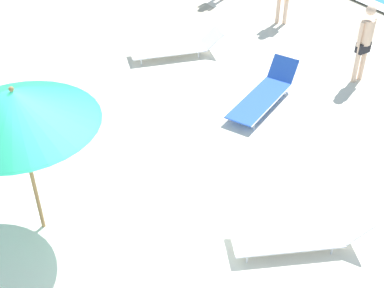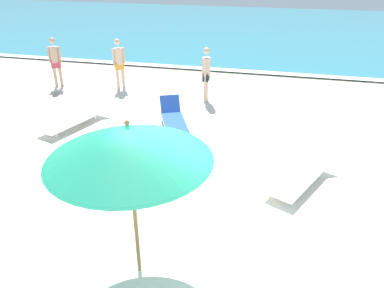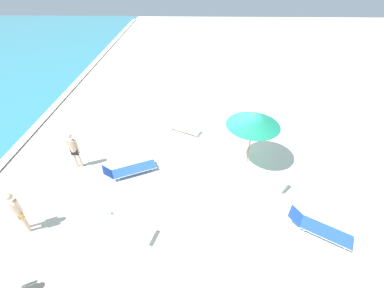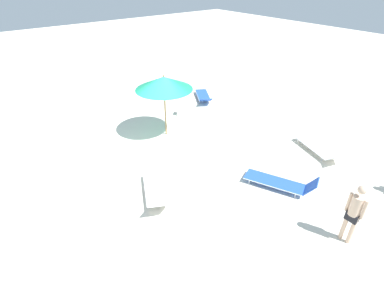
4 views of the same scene
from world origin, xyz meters
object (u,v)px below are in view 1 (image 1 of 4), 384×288
(sun_lounger_beside_umbrella, at_px, (264,94))
(sun_lounger_near_water_right, at_px, (177,47))
(beachgoer_strolling_adult, at_px, (365,39))
(sun_lounger_under_umbrella, at_px, (301,234))
(beach_umbrella, at_px, (16,108))

(sun_lounger_beside_umbrella, xyz_separation_m, sun_lounger_near_water_right, (-2.80, -0.40, -0.01))
(sun_lounger_near_water_right, distance_m, beachgoer_strolling_adult, 4.29)
(sun_lounger_beside_umbrella, bearing_deg, sun_lounger_under_umbrella, -55.56)
(sun_lounger_under_umbrella, distance_m, beachgoer_strolling_adult, 5.35)
(sun_lounger_under_umbrella, xyz_separation_m, beachgoer_strolling_adult, (-2.97, 4.39, 0.78))
(sun_lounger_near_water_right, bearing_deg, beach_umbrella, -33.80)
(sun_lounger_beside_umbrella, distance_m, beachgoer_strolling_adult, 2.50)
(sun_lounger_near_water_right, bearing_deg, sun_lounger_beside_umbrella, 26.56)
(sun_lounger_under_umbrella, bearing_deg, sun_lounger_beside_umbrella, 174.58)
(sun_lounger_beside_umbrella, height_order, beachgoer_strolling_adult, beachgoer_strolling_adult)
(sun_lounger_beside_umbrella, distance_m, sun_lounger_near_water_right, 2.83)
(sun_lounger_near_water_right, bearing_deg, sun_lounger_under_umbrella, 3.44)
(beach_umbrella, xyz_separation_m, sun_lounger_beside_umbrella, (-0.90, 5.17, -2.01))
(beach_umbrella, height_order, sun_lounger_beside_umbrella, beach_umbrella)
(sun_lounger_beside_umbrella, xyz_separation_m, beachgoer_strolling_adult, (0.41, 2.34, 0.78))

